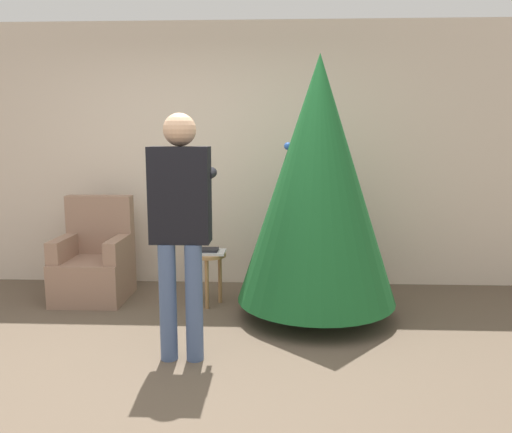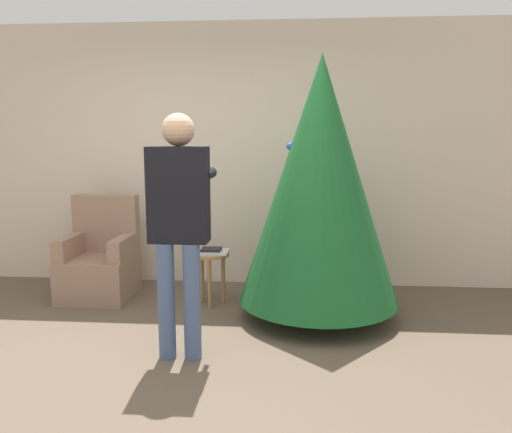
{
  "view_description": "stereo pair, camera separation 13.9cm",
  "coord_description": "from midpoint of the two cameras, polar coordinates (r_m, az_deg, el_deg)",
  "views": [
    {
      "loc": [
        0.77,
        -2.98,
        1.55
      ],
      "look_at": [
        0.61,
        0.76,
        0.95
      ],
      "focal_mm": 35.0,
      "sensor_mm": 36.0,
      "label": 1
    },
    {
      "loc": [
        0.91,
        -2.97,
        1.55
      ],
      "look_at": [
        0.61,
        0.76,
        0.95
      ],
      "focal_mm": 35.0,
      "sensor_mm": 36.0,
      "label": 2
    }
  ],
  "objects": [
    {
      "name": "ground_plane",
      "position": [
        3.46,
        -10.49,
        -17.66
      ],
      "size": [
        14.0,
        14.0,
        0.0
      ],
      "primitive_type": "plane",
      "color": "brown"
    },
    {
      "name": "laptop",
      "position": [
        4.62,
        -4.28,
        -4.04
      ],
      "size": [
        0.31,
        0.24,
        0.02
      ],
      "color": "silver",
      "rests_on": "side_stool"
    },
    {
      "name": "side_stool",
      "position": [
        4.65,
        -4.26,
        -5.38
      ],
      "size": [
        0.33,
        0.33,
        0.49
      ],
      "color": "#A37547",
      "rests_on": "ground_plane"
    },
    {
      "name": "person_standing",
      "position": [
        3.46,
        -7.66,
        0.29
      ],
      "size": [
        0.43,
        0.57,
        1.71
      ],
      "color": "#475B84",
      "rests_on": "ground_plane"
    },
    {
      "name": "wall_back",
      "position": [
        5.28,
        -4.62,
        6.9
      ],
      "size": [
        8.0,
        0.06,
        2.7
      ],
      "color": "beige",
      "rests_on": "ground_plane"
    },
    {
      "name": "armchair",
      "position": [
        5.1,
        -16.63,
        -5.03
      ],
      "size": [
        0.65,
        0.65,
        0.98
      ],
      "color": "#93705B",
      "rests_on": "ground_plane"
    },
    {
      "name": "christmas_tree",
      "position": [
        4.22,
        8.26,
        4.06
      ],
      "size": [
        1.36,
        1.36,
        2.22
      ],
      "color": "brown",
      "rests_on": "ground_plane"
    },
    {
      "name": "book",
      "position": [
        4.62,
        -4.28,
        -3.77
      ],
      "size": [
        0.18,
        0.15,
        0.02
      ],
      "color": "black",
      "rests_on": "laptop"
    }
  ]
}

